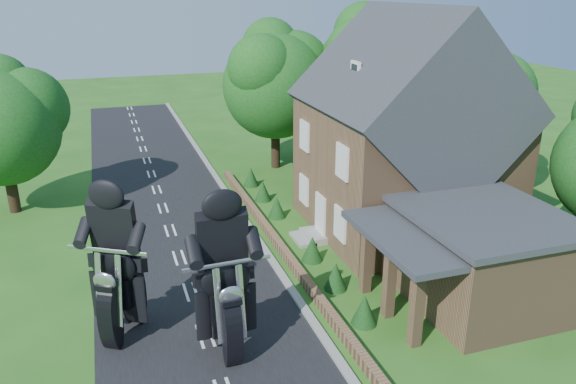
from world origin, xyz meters
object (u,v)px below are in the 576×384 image
object	(u,v)px
garden_wall	(282,249)
annex	(479,256)
house	(404,139)
motorcycle_follow	(123,313)
motorcycle_lead	(226,329)

from	to	relation	value
garden_wall	annex	bearing A→B (deg)	-46.16
house	annex	distance (m)	7.30
annex	motorcycle_follow	world-z (taller)	annex
annex	motorcycle_lead	bearing A→B (deg)	-178.64
garden_wall	motorcycle_follow	bearing A→B (deg)	-148.89
house	annex	size ratio (longest dim) A/B	1.45
garden_wall	annex	xyz separation A→B (m)	(5.57, -5.80, 1.57)
garden_wall	motorcycle_follow	distance (m)	7.97
garden_wall	motorcycle_lead	xyz separation A→B (m)	(-3.80, -6.02, 0.63)
annex	garden_wall	bearing A→B (deg)	133.84
motorcycle_lead	motorcycle_follow	world-z (taller)	motorcycle_lead
garden_wall	annex	size ratio (longest dim) A/B	3.12
annex	motorcycle_follow	xyz separation A→B (m)	(-12.37, 1.70, -0.94)
annex	motorcycle_lead	distance (m)	9.42
garden_wall	motorcycle_follow	world-z (taller)	motorcycle_follow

